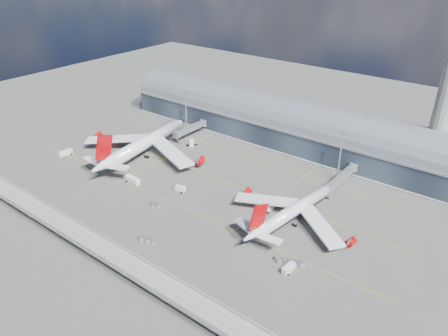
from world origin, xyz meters
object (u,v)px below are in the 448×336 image
Objects in this scene: service_truck_2 at (132,180)px; service_truck_4 at (268,208)px; floodlight_mast_right at (340,156)px; service_truck_1 at (180,189)px; service_truck_3 at (288,269)px; service_truck_5 at (192,143)px; airliner_right at (293,212)px; cargo_train_1 at (146,240)px; cargo_train_0 at (155,205)px; floodlight_mast_left at (186,112)px; cargo_train_2 at (289,261)px; service_truck_0 at (66,153)px; airliner_left at (143,144)px.

service_truck_2 is 1.61× the size of service_truck_4.
service_truck_1 is (-53.93, -55.51, -12.20)m from floodlight_mast_right.
service_truck_5 is at bearing 152.80° from service_truck_3.
airliner_right is 7.30× the size of cargo_train_1.
service_truck_2 is 1.83× the size of cargo_train_0.
cargo_train_1 is (62.19, -92.41, -12.69)m from floodlight_mast_left.
airliner_right reaches higher than service_truck_4.
airliner_right reaches higher than service_truck_2.
service_truck_4 is 0.51× the size of cargo_train_2.
cargo_train_1 is (40.25, -28.54, -0.76)m from service_truck_2.
service_truck_2 is 51.31m from service_truck_5.
service_truck_1 is 43.32m from service_truck_4.
cargo_train_0 is at bearing -103.47° from service_truck_5.
floodlight_mast_left reaches higher than service_truck_2.
service_truck_4 is at bearing -105.27° from floodlight_mast_right.
floodlight_mast_left is at bearing 99.41° from service_truck_5.
service_truck_2 reaches higher than service_truck_5.
service_truck_1 is at bearing -161.77° from airliner_right.
service_truck_1 is at bearing 169.51° from service_truck_3.
cargo_train_2 is at bearing -31.44° from floodlight_mast_left.
floodlight_mast_left and floodlight_mast_right have the same top height.
floodlight_mast_left is 4.37× the size of service_truck_3.
airliner_right reaches higher than service_truck_0.
service_truck_3 is 116.63m from service_truck_5.
service_truck_3 reaches higher than cargo_train_0.
airliner_right is at bearing 121.63° from service_truck_3.
service_truck_4 is at bearing -175.72° from airliner_right.
floodlight_mast_left is at bearing 151.52° from service_truck_3.
service_truck_2 is 0.82× the size of cargo_train_2.
service_truck_2 is at bearing -159.21° from airliner_right.
cargo_train_0 is 0.61× the size of cargo_train_1.
airliner_left is 12.24× the size of service_truck_5.
service_truck_1 is 0.64× the size of cargo_train_1.
cargo_train_0 is at bearing 113.12° from cargo_train_2.
cargo_train_2 is at bearing -76.33° from cargo_train_0.
airliner_left is at bearing 40.69° from service_truck_2.
cargo_train_2 is at bearing -2.47° from service_truck_0.
cargo_train_2 is (113.32, -69.28, -12.66)m from floodlight_mast_left.
cargo_train_1 is (-53.07, -18.99, -0.48)m from service_truck_3.
cargo_train_1 is 0.74× the size of cargo_train_2.
floodlight_mast_left is 73.16m from service_truck_1.
service_truck_2 is 91.54m from cargo_train_2.
service_truck_0 is (-30.68, -65.44, -12.04)m from floodlight_mast_left.
floodlight_mast_right reaches higher than service_truck_4.
airliner_left is 31.84m from service_truck_2.
airliner_left reaches higher than cargo_train_1.
service_truck_1 is 40.27m from cargo_train_1.
service_truck_2 is at bearing -148.29° from service_truck_4.
service_truck_3 is at bearing -32.49° from floodlight_mast_left.
airliner_right is 60.92m from cargo_train_0.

